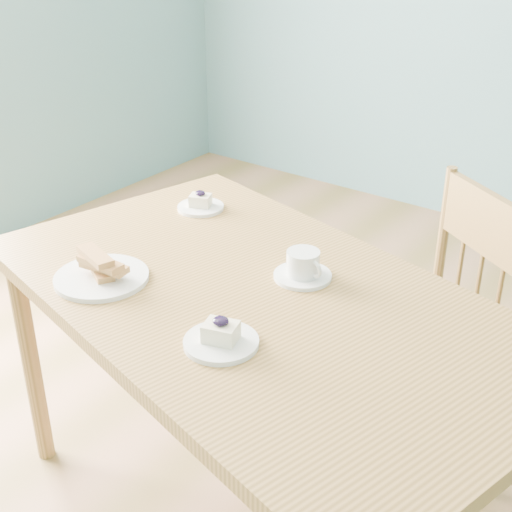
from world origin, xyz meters
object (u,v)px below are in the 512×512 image
cheesecake_plate_near (221,338)px  cheesecake_plate_far (201,204)px  coffee_cup (303,267)px  dining_chair (431,340)px  biscotti_plate (101,272)px  dining_table (258,322)px

cheesecake_plate_near → cheesecake_plate_far: 0.74m
coffee_cup → cheesecake_plate_near: bearing=-71.4°
dining_chair → biscotti_plate: bearing=-99.7°
dining_table → biscotti_plate: size_ratio=6.77×
dining_chair → biscotti_plate: size_ratio=3.91×
dining_chair → coffee_cup: bearing=-87.9°
dining_table → cheesecake_plate_near: bearing=-60.1°
dining_table → dining_chair: dining_chair is taller
cheesecake_plate_far → coffee_cup: coffee_cup is taller
biscotti_plate → dining_chair: bearing=47.6°
cheesecake_plate_near → cheesecake_plate_far: (-0.52, 0.54, -0.00)m
dining_table → biscotti_plate: 0.42m
cheesecake_plate_near → cheesecake_plate_far: size_ratio=1.16×
cheesecake_plate_near → coffee_cup: size_ratio=1.11×
dining_chair → cheesecake_plate_near: dining_chair is taller
dining_chair → cheesecake_plate_near: 0.82m
dining_chair → cheesecake_plate_near: size_ratio=5.64×
cheesecake_plate_far → dining_chair: bearing=15.1°
coffee_cup → biscotti_plate: biscotti_plate is taller
coffee_cup → dining_table: bearing=-91.7°
cheesecake_plate_near → coffee_cup: bearing=93.4°
dining_table → biscotti_plate: biscotti_plate is taller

